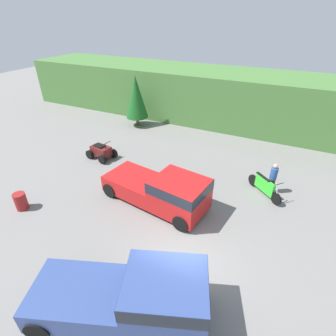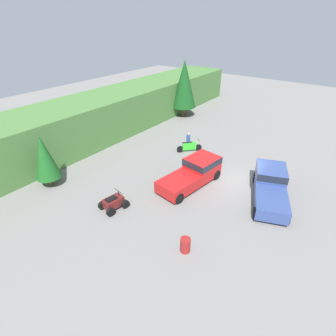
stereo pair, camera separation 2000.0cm
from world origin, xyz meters
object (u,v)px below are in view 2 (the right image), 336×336
steel_barrel (185,245)px  rider_person (188,141)px  pickup_truck_second (271,185)px  dirt_bike (189,147)px  quad_atv (114,203)px  pickup_truck_red (194,172)px

steel_barrel → rider_person: bearing=32.3°
pickup_truck_second → steel_barrel: 8.20m
pickup_truck_second → dirt_bike: bearing=51.8°
steel_barrel → dirt_bike: bearing=31.7°
quad_atv → rider_person: 10.66m
pickup_truck_red → quad_atv: size_ratio=2.93×
dirt_bike → rider_person: bearing=90.4°
dirt_bike → rider_person: (0.29, 0.34, 0.45)m
pickup_truck_red → dirt_bike: size_ratio=2.95×
rider_person → pickup_truck_second: bearing=-57.4°
rider_person → steel_barrel: 12.82m
steel_barrel → pickup_truck_second: bearing=-14.1°
pickup_truck_second → dirt_bike: pickup_truck_second is taller
dirt_bike → rider_person: 0.64m
pickup_truck_second → rider_person: (2.90, 8.83, -0.01)m
pickup_truck_red → quad_atv: 6.55m
pickup_truck_second → dirt_bike: (2.60, 8.49, -0.47)m
pickup_truck_red → quad_atv: pickup_truck_red is taller
pickup_truck_second → steel_barrel: size_ratio=6.63×
pickup_truck_second → steel_barrel: pickup_truck_second is taller
steel_barrel → pickup_truck_red: bearing=27.9°
rider_person → quad_atv: bearing=-124.4°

